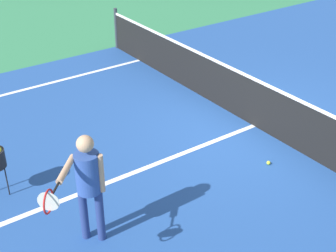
{
  "coord_description": "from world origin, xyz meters",
  "views": [
    {
      "loc": [
        5.65,
        -6.02,
        4.58
      ],
      "look_at": [
        0.5,
        -2.38,
        1.0
      ],
      "focal_mm": 51.79,
      "sensor_mm": 36.0,
      "label": 1
    }
  ],
  "objects": [
    {
      "name": "ground_plane",
      "position": [
        0.0,
        0.0,
        0.0
      ],
      "size": [
        60.0,
        60.0,
        0.0
      ],
      "primitive_type": "plane",
      "color": "#337F51"
    },
    {
      "name": "line_center_service",
      "position": [
        0.0,
        -3.2,
        0.0
      ],
      "size": [
        0.1,
        6.4,
        0.01
      ],
      "primitive_type": "cube",
      "color": "white",
      "rests_on": "ground_plane"
    },
    {
      "name": "player_near",
      "position": [
        1.01,
        -3.98,
        1.0
      ],
      "size": [
        0.81,
        1.0,
        1.61
      ],
      "color": "navy",
      "rests_on": "ground_plane"
    },
    {
      "name": "tennis_ball_near_net",
      "position": [
        1.1,
        -0.74,
        0.03
      ],
      "size": [
        0.07,
        0.07,
        0.07
      ],
      "primitive_type": "sphere",
      "color": "#CCE033",
      "rests_on": "ground_plane"
    },
    {
      "name": "court_surface_inbounds",
      "position": [
        0.0,
        0.0,
        0.0
      ],
      "size": [
        10.62,
        24.4,
        0.0
      ],
      "primitive_type": "cube",
      "color": "#234C93",
      "rests_on": "ground_plane"
    },
    {
      "name": "net",
      "position": [
        0.0,
        0.0,
        0.49
      ],
      "size": [
        10.53,
        0.09,
        1.07
      ],
      "color": "#33383D",
      "rests_on": "ground_plane"
    }
  ]
}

